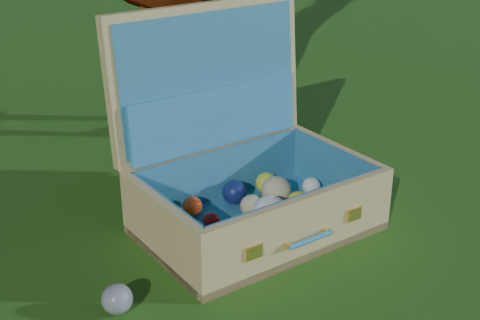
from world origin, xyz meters
name	(u,v)px	position (x,y,z in m)	size (l,w,h in m)	color
ground	(267,230)	(0.00, 0.00, 0.00)	(60.00, 60.00, 0.00)	#215114
stray_ball	(117,299)	(-0.52, -0.11, 0.04)	(0.07, 0.07, 0.07)	teal
suitcase	(240,167)	(-0.03, 0.10, 0.17)	(0.64, 0.53, 0.61)	tan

